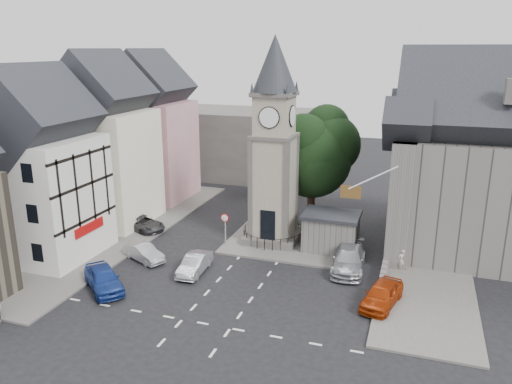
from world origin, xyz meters
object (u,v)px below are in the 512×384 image
(clock_tower, at_px, (274,143))
(car_west_blue, at_px, (104,279))
(stone_shelter, at_px, (331,232))
(pedestrian, at_px, (402,260))
(car_east_red, at_px, (382,294))

(clock_tower, height_order, car_west_blue, clock_tower)
(stone_shelter, distance_m, pedestrian, 5.89)
(clock_tower, relative_size, pedestrian, 9.75)
(clock_tower, bearing_deg, car_east_red, -40.74)
(stone_shelter, bearing_deg, clock_tower, 174.16)
(car_east_red, relative_size, pedestrian, 2.60)
(clock_tower, distance_m, pedestrian, 12.85)
(car_east_red, bearing_deg, clock_tower, 152.73)
(stone_shelter, height_order, car_east_red, stone_shelter)
(car_west_blue, xyz_separation_m, pedestrian, (18.33, 9.09, 0.05))
(car_west_blue, bearing_deg, car_east_red, -36.90)
(clock_tower, relative_size, car_east_red, 3.75)
(clock_tower, xyz_separation_m, car_west_blue, (-8.07, -11.69, -7.34))
(clock_tower, distance_m, car_east_red, 14.39)
(car_east_red, xyz_separation_m, pedestrian, (0.89, 5.46, 0.10))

